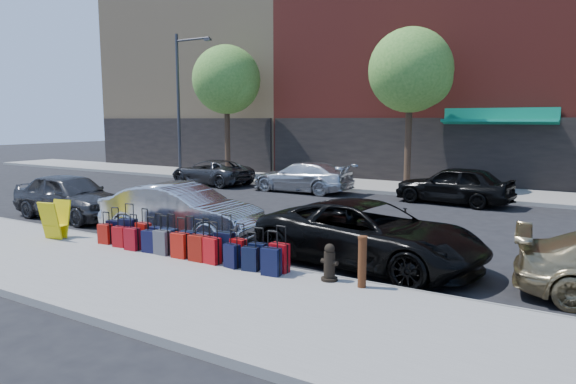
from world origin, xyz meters
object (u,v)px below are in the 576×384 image
Objects in this scene: tree_center at (413,73)px; bollard at (362,261)px; tree_left at (229,82)px; car_near_0 at (71,196)px; fire_hydrant at (329,264)px; car_far_0 at (211,172)px; car_far_2 at (454,185)px; car_near_2 at (369,234)px; display_rack at (55,220)px; suitcase_front_5 at (189,243)px; streetlight at (181,96)px; car_near_1 at (182,212)px; car_far_1 at (302,177)px.

bollard is (3.78, -14.36, -4.75)m from tree_center.
car_near_0 is at bearing -76.83° from tree_left.
fire_hydrant is 17.11m from car_far_0.
fire_hydrant is 0.75× the size of bollard.
tree_left is 20.80m from bollard.
car_far_2 is (-0.44, 11.70, 0.27)m from fire_hydrant.
car_near_2 reaches higher than fire_hydrant.
display_rack reaches higher than bollard.
fire_hydrant is 0.14× the size of car_near_2.
tree_left is 9.79× the size of fire_hydrant.
car_near_0 is at bearing -40.28° from car_far_2.
tree_center is 15.17m from suitcase_front_5.
tree_left is 16.62m from display_rack.
car_near_2 is (16.56, -11.73, -3.93)m from streetlight.
streetlight reaches higher than bollard.
car_far_2 is at bearing 10.21° from car_near_2.
bollard is at bearing -153.80° from car_near_2.
car_far_2 is at bearing -32.53° from car_near_1.
car_near_2 is at bearing 22.18° from suitcase_front_5.
display_rack is at bearing -58.70° from streetlight.
bollard is (14.28, -14.36, -4.75)m from tree_left.
tree_left is 1.56× the size of car_near_1.
car_near_2 reaches higher than display_rack.
bollard is at bearing -75.26° from tree_center.
car_far_0 is at bearing -83.35° from car_far_2.
streetlight reaches higher than display_rack.
tree_center reaches higher than car_far_0.
display_rack is 8.31m from car_near_2.
car_near_1 reaches higher than car_near_2.
tree_left is 19.02m from car_near_2.
suitcase_front_5 is 0.19× the size of car_far_1.
bollard is 0.98× the size of display_rack.
suitcase_front_5 is at bearing 124.15° from car_near_2.
car_near_2 is 1.18× the size of car_far_2.
car_far_0 is (-12.62, 11.55, 0.15)m from fire_hydrant.
tree_center is at bearing 112.83° from car_far_0.
car_far_0 is at bearing -163.89° from tree_center.
suitcase_front_5 is (9.89, -14.32, -4.97)m from tree_left.
car_far_1 is (9.28, -2.05, -3.96)m from streetlight.
tree_center is at bearing 124.25° from car_far_1.
streetlight reaches higher than car_far_0.
car_near_2 is at bearing 108.89° from bollard.
bollard is 0.22× the size of car_far_2.
tree_left reaches higher than car_near_0.
bollard is 0.22× the size of car_near_0.
tree_left is 3.11m from streetlight.
bollard is 14.07m from car_far_1.
suitcase_front_5 is 1.25× the size of fire_hydrant.
bollard is at bearing 35.21° from car_far_1.
car_far_2 is (10.22, 9.79, -0.01)m from car_near_0.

